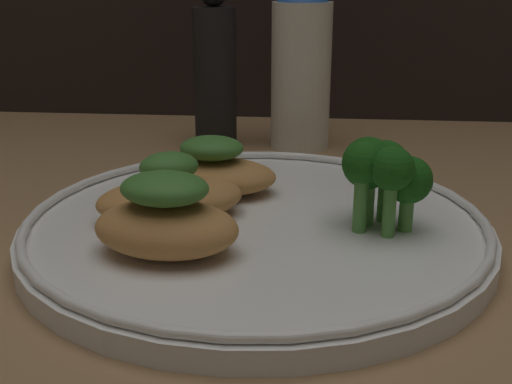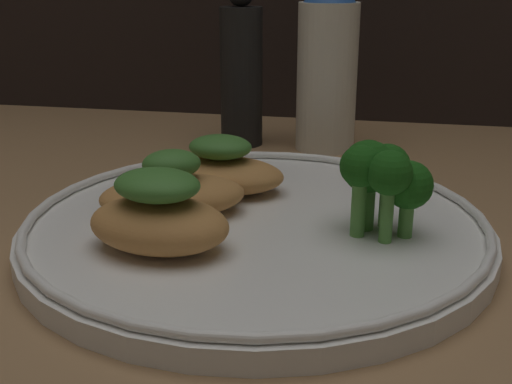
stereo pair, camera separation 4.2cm
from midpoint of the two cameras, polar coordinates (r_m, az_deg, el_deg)
ground_plane at (r=43.10cm, az=-2.78°, el=-4.95°), size 180.00×180.00×1.00cm
plate at (r=42.51cm, az=-2.81°, el=-3.11°), size 30.70×30.70×2.00cm
grilled_meat_front at (r=37.58cm, az=-11.16°, el=-2.57°), size 9.17×6.94×4.89cm
grilled_meat_middle at (r=42.57cm, az=-10.53°, el=-0.47°), size 11.16×8.96×4.51cm
grilled_meat_back at (r=47.35cm, az=-6.44°, el=1.81°), size 9.60×6.07×4.28cm
broccoli_bunch at (r=40.26cm, az=8.32°, el=1.82°), size 5.69×5.38×5.83cm
sauce_bottle at (r=63.72cm, az=2.14°, el=11.24°), size 5.84×5.84×17.28cm
pepper_grinder at (r=64.87cm, az=-5.55°, el=10.60°), size 4.22×4.22×16.40cm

